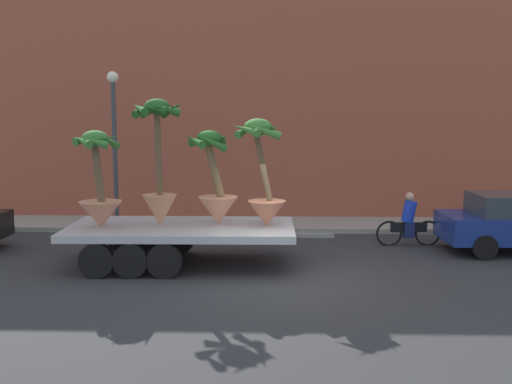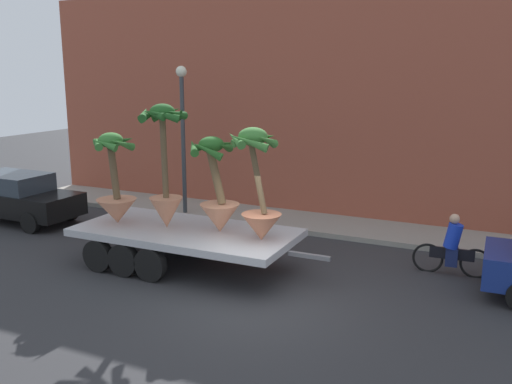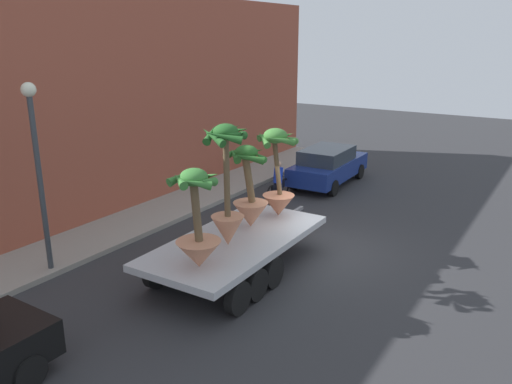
{
  "view_description": "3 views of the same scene",
  "coord_description": "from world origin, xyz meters",
  "px_view_note": "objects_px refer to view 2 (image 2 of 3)",
  "views": [
    {
      "loc": [
        -0.28,
        -13.02,
        3.74
      ],
      "look_at": [
        -0.68,
        1.88,
        1.72
      ],
      "focal_mm": 41.5,
      "sensor_mm": 36.0,
      "label": 1
    },
    {
      "loc": [
        4.83,
        -10.09,
        4.84
      ],
      "look_at": [
        -0.77,
        1.62,
        1.99
      ],
      "focal_mm": 39.07,
      "sensor_mm": 36.0,
      "label": 2
    },
    {
      "loc": [
        -12.75,
        -5.97,
        6.04
      ],
      "look_at": [
        -0.86,
        1.62,
        1.74
      ],
      "focal_mm": 36.14,
      "sensor_mm": 36.0,
      "label": 3
    }
  ],
  "objects_px": {
    "flatbed_trailer": "(178,236)",
    "potted_palm_extra": "(217,195)",
    "cyclist": "(452,248)",
    "potted_palm_middle": "(165,173)",
    "potted_palm_rear": "(115,189)",
    "street_lamp": "(183,121)",
    "potted_palm_front": "(258,193)",
    "trailing_car": "(16,197)"
  },
  "relations": [
    {
      "from": "trailing_car",
      "to": "potted_palm_rear",
      "type": "bearing_deg",
      "value": -15.96
    },
    {
      "from": "potted_palm_extra",
      "to": "cyclist",
      "type": "distance_m",
      "value": 5.8
    },
    {
      "from": "flatbed_trailer",
      "to": "potted_palm_middle",
      "type": "bearing_deg",
      "value": -162.41
    },
    {
      "from": "potted_palm_extra",
      "to": "potted_palm_middle",
      "type": "bearing_deg",
      "value": -170.27
    },
    {
      "from": "flatbed_trailer",
      "to": "cyclist",
      "type": "height_order",
      "value": "cyclist"
    },
    {
      "from": "cyclist",
      "to": "street_lamp",
      "type": "bearing_deg",
      "value": 168.11
    },
    {
      "from": "cyclist",
      "to": "street_lamp",
      "type": "xyz_separation_m",
      "value": [
        -8.76,
        1.85,
        2.56
      ]
    },
    {
      "from": "cyclist",
      "to": "street_lamp",
      "type": "relative_size",
      "value": 0.38
    },
    {
      "from": "potted_palm_extra",
      "to": "trailing_car",
      "type": "xyz_separation_m",
      "value": [
        -8.13,
        1.12,
        -1.07
      ]
    },
    {
      "from": "trailing_car",
      "to": "street_lamp",
      "type": "distance_m",
      "value": 5.94
    },
    {
      "from": "potted_palm_rear",
      "to": "street_lamp",
      "type": "distance_m",
      "value": 4.67
    },
    {
      "from": "potted_palm_middle",
      "to": "trailing_car",
      "type": "bearing_deg",
      "value": 168.76
    },
    {
      "from": "potted_palm_front",
      "to": "street_lamp",
      "type": "bearing_deg",
      "value": 138.36
    },
    {
      "from": "flatbed_trailer",
      "to": "potted_palm_middle",
      "type": "distance_m",
      "value": 1.63
    },
    {
      "from": "potted_palm_rear",
      "to": "trailing_car",
      "type": "bearing_deg",
      "value": 164.04
    },
    {
      "from": "potted_palm_front",
      "to": "street_lamp",
      "type": "xyz_separation_m",
      "value": [
        -4.7,
        4.18,
        1.12
      ]
    },
    {
      "from": "potted_palm_rear",
      "to": "potted_palm_extra",
      "type": "relative_size",
      "value": 1.0
    },
    {
      "from": "potted_palm_middle",
      "to": "street_lamp",
      "type": "xyz_separation_m",
      "value": [
        -2.18,
        4.21,
        0.86
      ]
    },
    {
      "from": "flatbed_trailer",
      "to": "cyclist",
      "type": "bearing_deg",
      "value": 19.86
    },
    {
      "from": "potted_palm_middle",
      "to": "potted_palm_front",
      "type": "relative_size",
      "value": 1.18
    },
    {
      "from": "cyclist",
      "to": "street_lamp",
      "type": "height_order",
      "value": "street_lamp"
    },
    {
      "from": "potted_palm_front",
      "to": "street_lamp",
      "type": "relative_size",
      "value": 0.54
    },
    {
      "from": "potted_palm_front",
      "to": "potted_palm_extra",
      "type": "relative_size",
      "value": 1.12
    },
    {
      "from": "street_lamp",
      "to": "cyclist",
      "type": "bearing_deg",
      "value": -11.89
    },
    {
      "from": "flatbed_trailer",
      "to": "cyclist",
      "type": "distance_m",
      "value": 6.72
    },
    {
      "from": "potted_palm_middle",
      "to": "cyclist",
      "type": "xyz_separation_m",
      "value": [
        6.59,
        2.37,
        -1.71
      ]
    },
    {
      "from": "potted_palm_rear",
      "to": "potted_palm_front",
      "type": "height_order",
      "value": "potted_palm_front"
    },
    {
      "from": "potted_palm_middle",
      "to": "potted_palm_front",
      "type": "xyz_separation_m",
      "value": [
        2.52,
        0.03,
        -0.27
      ]
    },
    {
      "from": "trailing_car",
      "to": "street_lamp",
      "type": "height_order",
      "value": "street_lamp"
    },
    {
      "from": "potted_palm_middle",
      "to": "potted_palm_front",
      "type": "distance_m",
      "value": 2.54
    },
    {
      "from": "potted_palm_front",
      "to": "cyclist",
      "type": "xyz_separation_m",
      "value": [
        4.06,
        2.33,
        -1.44
      ]
    },
    {
      "from": "potted_palm_front",
      "to": "trailing_car",
      "type": "bearing_deg",
      "value": 171.95
    },
    {
      "from": "potted_palm_rear",
      "to": "trailing_car",
      "type": "distance_m",
      "value": 5.69
    },
    {
      "from": "flatbed_trailer",
      "to": "potted_palm_middle",
      "type": "relative_size",
      "value": 2.12
    },
    {
      "from": "potted_palm_middle",
      "to": "potted_palm_extra",
      "type": "distance_m",
      "value": 1.44
    },
    {
      "from": "flatbed_trailer",
      "to": "potted_palm_extra",
      "type": "xyz_separation_m",
      "value": [
        1.06,
        0.14,
        1.13
      ]
    },
    {
      "from": "trailing_car",
      "to": "cyclist",
      "type": "bearing_deg",
      "value": 4.35
    },
    {
      "from": "flatbed_trailer",
      "to": "potted_palm_middle",
      "type": "height_order",
      "value": "potted_palm_middle"
    },
    {
      "from": "cyclist",
      "to": "potted_palm_middle",
      "type": "bearing_deg",
      "value": -160.23
    },
    {
      "from": "flatbed_trailer",
      "to": "potted_palm_rear",
      "type": "bearing_deg",
      "value": -170.74
    },
    {
      "from": "street_lamp",
      "to": "potted_palm_rear",
      "type": "bearing_deg",
      "value": -80.14
    },
    {
      "from": "potted_palm_front",
      "to": "potted_palm_extra",
      "type": "bearing_deg",
      "value": 170.64
    }
  ]
}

